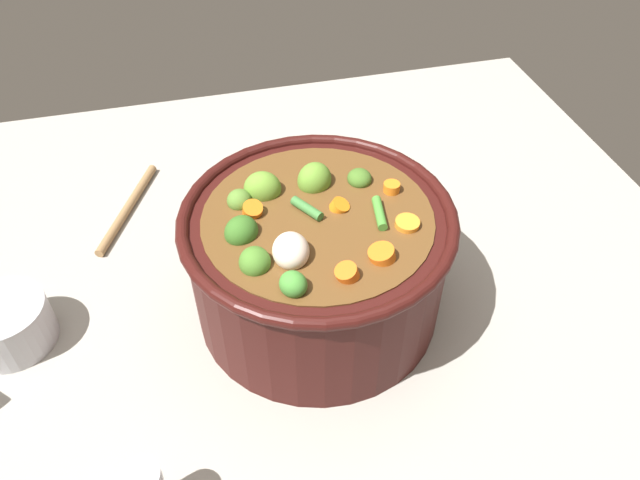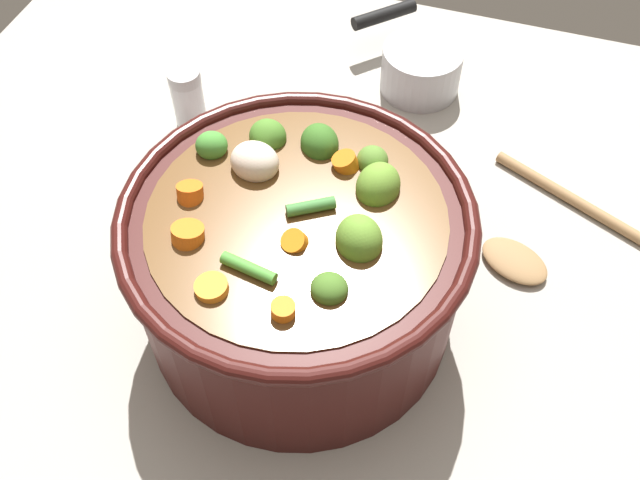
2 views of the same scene
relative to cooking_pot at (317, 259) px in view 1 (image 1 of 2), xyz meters
The scene contains 4 objects.
ground_plane 0.08m from the cooking_pot, 88.24° to the left, with size 1.10×1.10×0.00m, color #9E998E.
cooking_pot is the anchor object (origin of this frame).
wooden_spoon 0.28m from the cooking_pot, 142.60° to the right, with size 0.19×0.19×0.01m.
small_saucepan 0.38m from the cooking_pot, 95.00° to the right, with size 0.16×0.16×0.06m.
Camera 1 is at (0.49, -0.12, 0.60)m, focal length 33.91 mm.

